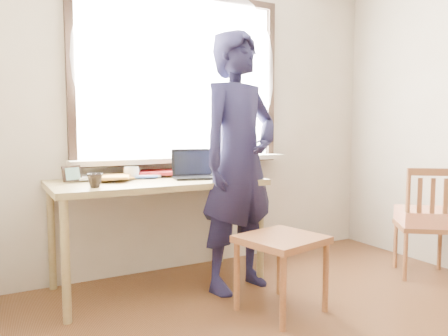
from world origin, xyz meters
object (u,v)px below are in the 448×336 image
desk (157,191)px  side_chair (425,219)px  mug_dark (95,181)px  work_chair (281,248)px  laptop (194,171)px  mug_white (131,173)px  person (239,162)px

desk → side_chair: bearing=-21.9°
mug_dark → work_chair: 1.27m
laptop → work_chair: 0.92m
mug_white → desk: bearing=-44.3°
laptop → mug_white: 0.47m
laptop → mug_white: (-0.43, 0.18, -0.01)m
work_chair → mug_dark: bearing=150.9°
desk → mug_dark: (-0.49, -0.21, 0.13)m
work_chair → side_chair: side_chair is taller
mug_white → person: person is taller
desk → side_chair: (1.96, -0.79, -0.26)m
mug_dark → person: bearing=-4.9°
side_chair → mug_dark: bearing=166.8°
desk → work_chair: size_ratio=2.63×
laptop → person: 0.37m
side_chair → person: bearing=161.2°
mug_dark → person: 1.03m
laptop → work_chair: (0.27, -0.76, -0.44)m
desk → work_chair: desk is taller
side_chair → person: size_ratio=0.47×
work_chair → person: bearing=93.2°
mug_dark → work_chair: mug_dark is taller
laptop → work_chair: laptop is taller
mug_white → person: (0.67, -0.44, 0.09)m
desk → work_chair: 1.02m
laptop → desk: bearing=173.2°
desk → mug_white: (-0.15, 0.14, 0.13)m
laptop → person: size_ratio=0.19×
laptop → mug_dark: 0.80m
person → laptop: bearing=118.5°
work_chair → person: 0.72m
person → mug_white: bearing=133.1°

